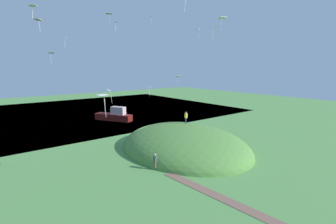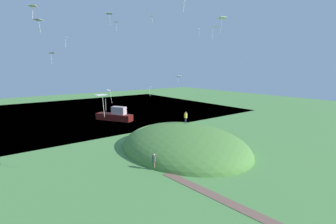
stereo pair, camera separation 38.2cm
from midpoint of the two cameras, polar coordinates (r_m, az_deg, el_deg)
ground_plane at (r=40.72m, az=-6.66°, el=-6.44°), size 160.00×160.00×0.00m
lake_water at (r=69.58m, az=-20.69°, el=-0.20°), size 55.07×80.00×0.40m
grass_hill at (r=36.28m, az=3.54°, el=-8.50°), size 20.89×16.81×6.71m
dirt_path at (r=23.57m, az=13.39°, el=-19.65°), size 15.80×2.43×0.04m
boat_on_lake at (r=56.02m, az=-12.62°, el=-0.83°), size 8.60×6.14×4.82m
person_walking_path at (r=37.50m, az=3.93°, el=-0.99°), size 0.63×0.63×1.80m
person_with_child at (r=28.54m, az=-3.42°, el=-10.98°), size 0.51×0.51×1.72m
kite_0 at (r=36.97m, az=-29.47°, el=20.80°), size 1.08×1.10×1.62m
kite_1 at (r=24.10m, az=-15.59°, el=3.60°), size 0.91×1.15×2.20m
kite_2 at (r=51.68m, az=-13.90°, el=21.40°), size 1.01×1.27×2.33m
kite_3 at (r=46.46m, az=-4.19°, el=21.49°), size 0.92×0.89×1.31m
kite_4 at (r=38.19m, az=-28.46°, el=18.43°), size 1.31×1.13×1.68m
kite_6 at (r=52.06m, az=-12.42°, el=19.81°), size 0.78×0.88×1.86m
kite_7 at (r=41.20m, az=6.70°, el=18.54°), size 0.68×0.47×1.49m
kite_8 at (r=48.19m, az=-25.92°, el=12.26°), size 1.09×1.18×2.06m
kite_9 at (r=34.53m, az=10.66°, el=18.83°), size 0.91×0.94×1.91m
kite_10 at (r=47.01m, az=2.22°, el=8.29°), size 0.69×1.02×1.26m
kite_11 at (r=46.48m, az=-23.25°, el=15.66°), size 0.78×0.78×1.74m
kite_12 at (r=37.57m, az=-13.89°, el=4.67°), size 0.80×0.72×2.06m
kite_13 at (r=39.50m, az=12.38°, el=20.59°), size 1.09×1.34×2.30m
kite_15 at (r=46.45m, az=-4.83°, el=5.82°), size 1.26×1.13×1.86m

